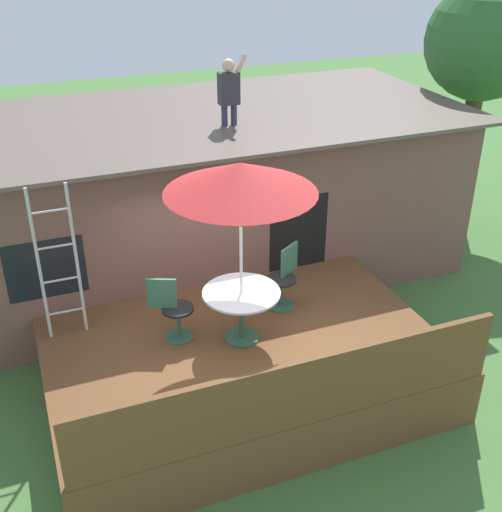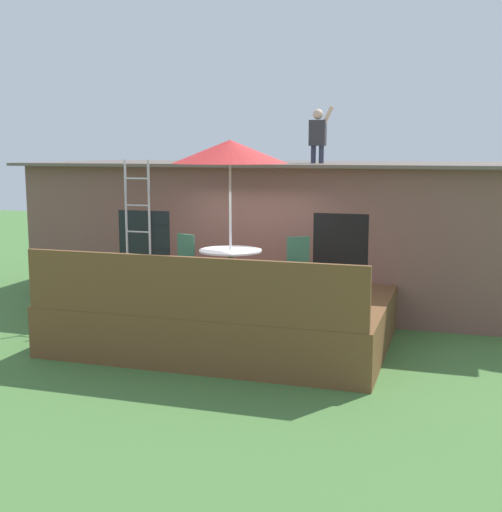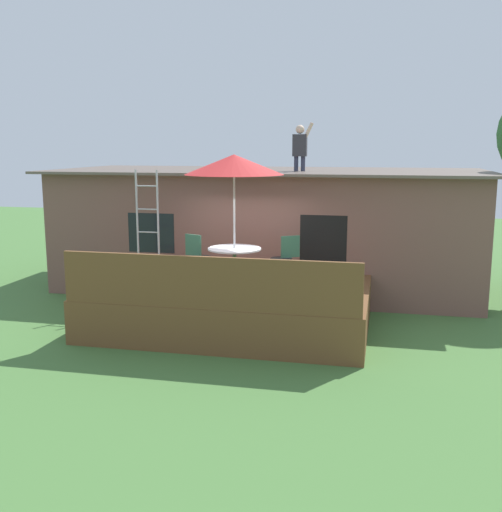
{
  "view_description": "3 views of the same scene",
  "coord_description": "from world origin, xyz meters",
  "views": [
    {
      "loc": [
        -2.5,
        -6.74,
        5.97
      ],
      "look_at": [
        0.47,
        0.84,
        1.6
      ],
      "focal_mm": 45.11,
      "sensor_mm": 36.0,
      "label": 1
    },
    {
      "loc": [
        3.62,
        -10.35,
        3.17
      ],
      "look_at": [
        0.21,
        0.59,
        1.37
      ],
      "focal_mm": 47.16,
      "sensor_mm": 36.0,
      "label": 2
    },
    {
      "loc": [
        2.84,
        -11.12,
        3.5
      ],
      "look_at": [
        0.23,
        0.58,
        1.3
      ],
      "focal_mm": 42.25,
      "sensor_mm": 36.0,
      "label": 3
    }
  ],
  "objects": [
    {
      "name": "house",
      "position": [
        0.0,
        3.6,
        1.46
      ],
      "size": [
        10.5,
        4.5,
        2.92
      ],
      "color": "brown",
      "rests_on": "ground"
    },
    {
      "name": "person_figure",
      "position": [
        0.89,
        2.84,
        3.53
      ],
      "size": [
        0.47,
        0.2,
        1.11
      ],
      "color": "#33384C",
      "rests_on": "house"
    },
    {
      "name": "patio_chair_left",
      "position": [
        -0.83,
        0.41,
        1.26
      ],
      "size": [
        0.6,
        0.44,
        0.92
      ],
      "rotation": [
        0.0,
        0.0,
        -0.41
      ],
      "color": "#33664C",
      "rests_on": "deck"
    },
    {
      "name": "ground_plane",
      "position": [
        0.0,
        0.0,
        0.0
      ],
      "size": [
        40.0,
        40.0,
        0.0
      ],
      "primitive_type": "plane",
      "color": "#477538"
    },
    {
      "name": "patio_table",
      "position": [
        0.02,
        0.04,
        1.39
      ],
      "size": [
        1.04,
        1.04,
        0.74
      ],
      "color": "#33664C",
      "rests_on": "deck"
    },
    {
      "name": "deck_railing",
      "position": [
        0.0,
        -1.76,
        1.25
      ],
      "size": [
        5.14,
        0.08,
        0.9
      ],
      "primitive_type": "cube",
      "color": "brown",
      "rests_on": "deck"
    },
    {
      "name": "deck",
      "position": [
        0.0,
        0.0,
        0.4
      ],
      "size": [
        5.24,
        3.63,
        0.8
      ],
      "primitive_type": "cube",
      "color": "brown",
      "rests_on": "ground"
    },
    {
      "name": "step_ladder",
      "position": [
        -2.17,
        1.04,
        1.9
      ],
      "size": [
        0.52,
        0.04,
        2.2
      ],
      "color": "silver",
      "rests_on": "deck"
    },
    {
      "name": "patio_umbrella",
      "position": [
        0.02,
        0.04,
        3.15
      ],
      "size": [
        1.9,
        1.9,
        2.54
      ],
      "color": "silver",
      "rests_on": "deck"
    },
    {
      "name": "patio_chair_right",
      "position": [
        0.91,
        0.63,
        1.26
      ],
      "size": [
        0.56,
        0.46,
        0.92
      ],
      "rotation": [
        0.0,
        0.0,
        -2.55
      ],
      "color": "#33664C",
      "rests_on": "deck"
    }
  ]
}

